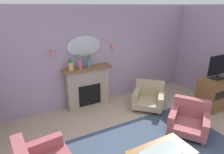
% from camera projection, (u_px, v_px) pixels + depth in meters
% --- Properties ---
extents(wall_back, '(7.01, 0.10, 2.76)m').
position_uv_depth(wall_back, '(102.00, 55.00, 5.50)').
color(wall_back, '#9E8CA8').
rests_on(wall_back, ground).
extents(patterned_rug, '(3.20, 2.40, 0.01)m').
position_uv_depth(patterned_rug, '(161.00, 152.00, 3.76)').
color(patterned_rug, '#38475B').
rests_on(patterned_rug, ground).
extents(fireplace, '(1.36, 0.36, 1.16)m').
position_uv_depth(fireplace, '(88.00, 87.00, 5.36)').
color(fireplace, gray).
rests_on(fireplace, ground).
extents(mantel_vase_centre, '(0.13, 0.13, 0.36)m').
position_uv_depth(mantel_vase_centre, '(71.00, 64.00, 4.88)').
color(mantel_vase_centre, tan).
rests_on(mantel_vase_centre, fireplace).
extents(mantel_vase_right, '(0.10, 0.10, 0.42)m').
position_uv_depth(mantel_vase_right, '(80.00, 61.00, 4.97)').
color(mantel_vase_right, '#9E6084').
rests_on(mantel_vase_right, fireplace).
extents(mantel_vase_left, '(0.12, 0.12, 0.40)m').
position_uv_depth(mantel_vase_left, '(89.00, 61.00, 5.09)').
color(mantel_vase_left, '#4C7093').
rests_on(mantel_vase_left, fireplace).
extents(wall_mirror, '(0.96, 0.06, 0.56)m').
position_uv_depth(wall_mirror, '(84.00, 46.00, 5.08)').
color(wall_mirror, '#B2BCC6').
extents(wall_sconce_left, '(0.14, 0.14, 0.14)m').
position_uv_depth(wall_sconce_left, '(52.00, 52.00, 4.68)').
color(wall_sconce_left, '#D17066').
extents(wall_sconce_right, '(0.14, 0.14, 0.14)m').
position_uv_depth(wall_sconce_right, '(113.00, 45.00, 5.43)').
color(wall_sconce_right, '#D17066').
extents(armchair_in_corner, '(1.15, 1.15, 0.71)m').
position_uv_depth(armchair_in_corner, '(149.00, 97.00, 5.38)').
color(armchair_in_corner, tan).
rests_on(armchair_in_corner, ground).
extents(armchair_beside_couch, '(1.13, 1.13, 0.71)m').
position_uv_depth(armchair_beside_couch, '(189.00, 119.00, 4.34)').
color(armchair_beside_couch, '#934C51').
rests_on(armchair_beside_couch, ground).
extents(tv_cabinet, '(0.80, 0.57, 0.90)m').
position_uv_depth(tv_cabinet, '(213.00, 93.00, 5.25)').
color(tv_cabinet, brown).
rests_on(tv_cabinet, ground).
extents(tv_flatscreen, '(0.84, 0.24, 0.65)m').
position_uv_depth(tv_flatscreen, '(220.00, 66.00, 4.95)').
color(tv_flatscreen, black).
rests_on(tv_flatscreen, tv_cabinet).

